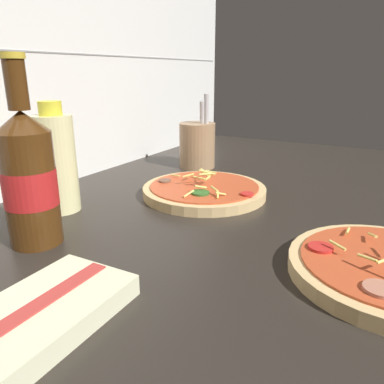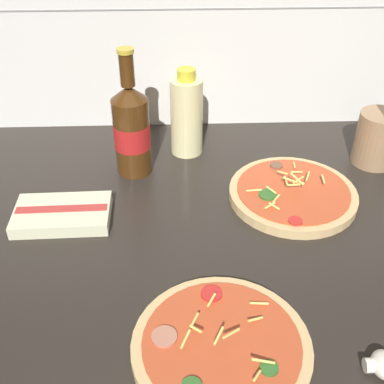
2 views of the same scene
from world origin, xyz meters
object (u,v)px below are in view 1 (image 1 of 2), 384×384
beer_bottle (29,177)px  dish_towel (44,313)px  oil_bottle (56,162)px  pizza_far (204,190)px  utensil_crock (197,145)px

beer_bottle → dish_towel: beer_bottle is taller
oil_bottle → dish_towel: (-23.43, -23.60, -7.62)cm
beer_bottle → pizza_far: bearing=-19.8°
pizza_far → utensil_crock: size_ratio=1.31×
utensil_crock → oil_bottle: bearing=171.3°
oil_bottle → dish_towel: 34.12cm
beer_bottle → dish_towel: bearing=-127.1°
oil_bottle → dish_towel: bearing=-134.8°
pizza_far → beer_bottle: size_ratio=0.94×
utensil_crock → dish_towel: utensil_crock is taller
pizza_far → dish_towel: bearing=-173.6°
dish_towel → utensil_crock: bearing=15.4°
oil_bottle → utensil_crock: (40.09, -6.16, -2.92)cm
utensil_crock → pizza_far: bearing=-148.1°
pizza_far → dish_towel: 43.65cm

